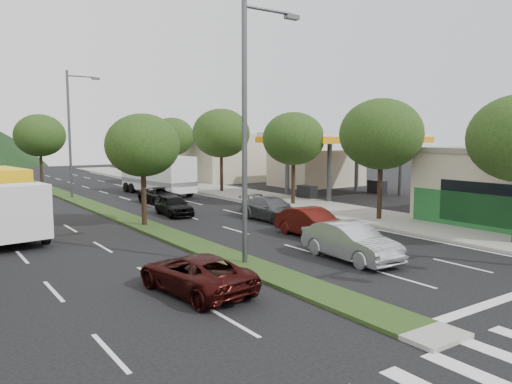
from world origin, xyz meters
TOP-DOWN VIEW (x-y plane):
  - ground at (0.00, 0.00)m, footprint 160.00×160.00m
  - sidewalk_right at (12.50, 25.00)m, footprint 5.00×90.00m
  - median at (0.00, 28.00)m, footprint 1.60×56.00m
  - crosswalk at (0.00, -2.00)m, footprint 19.00×2.20m
  - gas_canopy at (19.00, 22.00)m, footprint 12.20×8.20m
  - bldg_right_far at (19.50, 44.00)m, footprint 10.00×16.00m
  - tree_r_b at (12.00, 12.00)m, footprint 4.80×4.80m
  - tree_r_c at (12.00, 20.00)m, footprint 4.40×4.40m
  - tree_r_d at (12.00, 30.00)m, footprint 5.00×5.00m
  - tree_r_e at (12.00, 40.00)m, footprint 4.60×4.60m
  - tree_med_near at (0.00, 18.00)m, footprint 4.00×4.00m
  - tree_med_far at (0.00, 44.00)m, footprint 4.80×4.80m
  - streetlight_near at (0.21, 8.00)m, footprint 2.60×0.25m
  - streetlight_mid at (0.21, 33.00)m, footprint 2.60×0.25m
  - sedan_silver at (3.91, 6.28)m, footprint 1.81×4.61m
  - suv_maroon at (-3.12, 6.10)m, footprint 2.56×4.64m
  - car_queue_a at (3.01, 20.66)m, footprint 1.82×3.89m
  - car_queue_b at (6.93, 15.66)m, footprint 1.99×4.74m
  - car_queue_c at (5.69, 10.66)m, footprint 1.50×4.29m
  - car_queue_d at (4.54, 26.19)m, footprint 2.00×4.33m
  - motorhome at (6.79, 31.89)m, footprint 3.45×8.78m

SIDE VIEW (x-z plane):
  - ground at x=0.00m, z-range 0.00..0.00m
  - crosswalk at x=0.00m, z-range 0.00..0.01m
  - median at x=0.00m, z-range 0.00..0.12m
  - sidewalk_right at x=12.50m, z-range 0.00..0.15m
  - car_queue_d at x=4.54m, z-range 0.00..1.20m
  - suv_maroon at x=-3.12m, z-range 0.00..1.23m
  - car_queue_a at x=3.01m, z-range 0.00..1.29m
  - car_queue_b at x=6.93m, z-range 0.00..1.37m
  - car_queue_c at x=5.69m, z-range 0.00..1.41m
  - sedan_silver at x=3.91m, z-range 0.00..1.50m
  - motorhome at x=6.79m, z-range 0.11..3.40m
  - bldg_right_far at x=19.50m, z-range 0.00..5.20m
  - tree_med_near at x=0.00m, z-range 1.42..7.44m
  - gas_canopy at x=19.00m, z-range 2.02..7.27m
  - tree_r_c at x=12.00m, z-range 1.51..7.99m
  - tree_r_e at x=12.00m, z-range 1.54..8.25m
  - tree_med_far at x=0.00m, z-range 1.54..8.47m
  - tree_r_b at x=12.00m, z-range 1.57..8.50m
  - tree_r_d at x=12.00m, z-range 1.60..8.76m
  - streetlight_near at x=0.21m, z-range 0.58..10.58m
  - streetlight_mid at x=0.21m, z-range 0.58..10.58m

